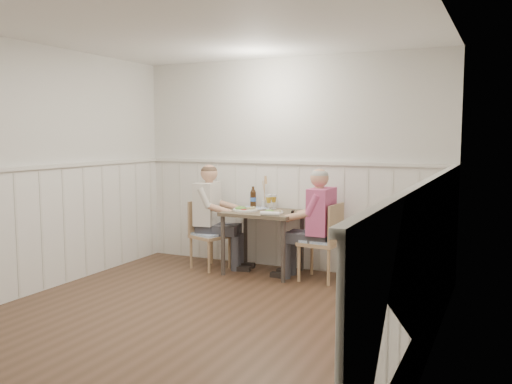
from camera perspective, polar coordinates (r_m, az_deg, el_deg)
ground_plane at (r=4.98m, az=-6.59°, el=-13.42°), size 4.50×4.50×0.00m
room_shell at (r=4.70m, az=-6.81°, el=4.31°), size 4.04×4.54×2.60m
wainscot at (r=5.39m, az=-2.82°, el=-4.33°), size 4.00×4.49×1.34m
dining_table at (r=6.48m, az=0.75°, el=-2.95°), size 0.87×0.70×0.75m
chair_right at (r=6.21m, az=7.24°, el=-4.93°), size 0.45×0.45×0.89m
chair_left at (r=6.80m, az=-5.14°, el=-4.19°), size 0.50×0.50×0.84m
man_in_pink at (r=6.21m, az=6.52°, el=-4.31°), size 0.60×0.42×1.30m
diner_cream at (r=6.80m, az=-4.82°, el=-3.35°), size 0.66×0.46×1.31m
plate_man at (r=6.31m, az=1.75°, el=-2.07°), size 0.24×0.24×0.06m
plate_diner at (r=6.50m, az=-1.25°, el=-1.77°), size 0.31×0.31×0.08m
beer_glass_a at (r=6.67m, az=1.87°, el=-0.74°), size 0.07×0.07×0.18m
beer_glass_b at (r=6.57m, az=1.35°, el=-0.79°), size 0.08×0.08×0.19m
beer_bottle at (r=6.79m, az=-0.31°, el=-0.64°), size 0.07×0.07×0.27m
rolled_napkin at (r=6.10m, az=1.50°, el=-2.29°), size 0.23×0.09×0.05m
grass_vase at (r=6.76m, az=0.79°, el=-0.06°), size 0.05×0.05×0.42m
gingham_mat at (r=6.72m, az=-0.40°, el=-1.70°), size 0.39×0.34×0.01m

